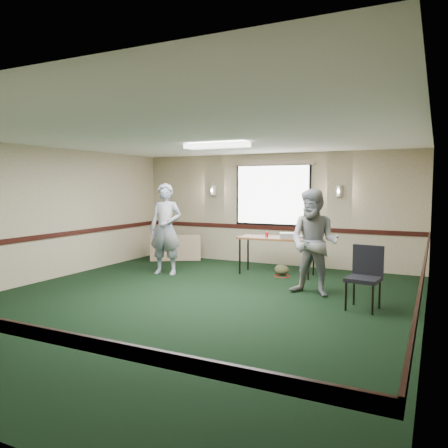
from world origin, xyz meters
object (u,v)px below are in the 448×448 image
at_px(projector, 287,235).
at_px(person_left, 166,229).
at_px(folding_table, 277,240).
at_px(conference_chair, 365,272).
at_px(person_right, 314,243).

xyz_separation_m(projector, person_left, (-2.43, -0.98, 0.12)).
distance_m(folding_table, person_left, 2.41).
height_order(projector, conference_chair, conference_chair).
relative_size(projector, conference_chair, 0.32).
height_order(folding_table, person_left, person_left).
bearing_deg(projector, person_left, -177.69).
distance_m(folding_table, person_right, 1.85).
relative_size(conference_chair, person_left, 0.50).
distance_m(projector, person_left, 2.62).
relative_size(folding_table, conference_chair, 1.69).
bearing_deg(projector, person_right, -76.00).
bearing_deg(projector, folding_table, 158.32).
relative_size(projector, person_right, 0.17).
relative_size(projector, person_left, 0.16).
distance_m(person_left, person_right, 3.39).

